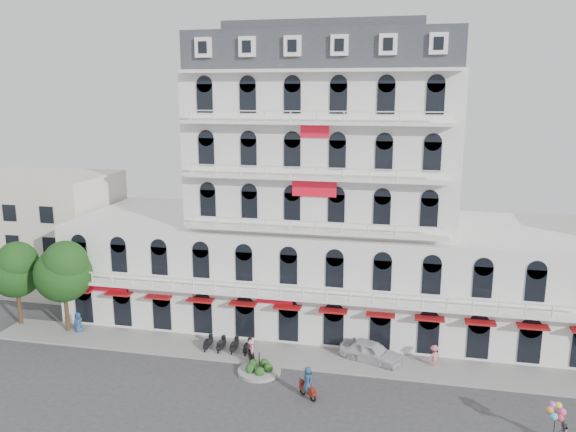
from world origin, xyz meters
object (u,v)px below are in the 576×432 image
Objects in this scene: parked_car at (371,352)px; rider_east at (308,382)px; balloon_vendor at (560,424)px; rider_center at (251,351)px.

rider_east reaches higher than parked_car.
parked_car is at bearing 144.69° from balloon_vendor.
parked_car is 9.19m from rider_center.
parked_car is at bearing -80.36° from rider_east.
parked_car is at bearing 81.18° from rider_center.
rider_center is at bearing 3.14° from rider_east.
rider_center is 21.27m from balloon_vendor.
rider_center is (-8.92, -2.20, 0.17)m from parked_car.
balloon_vendor reaches higher than rider_center.
balloon_vendor is (15.33, -1.94, 0.13)m from rider_east.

